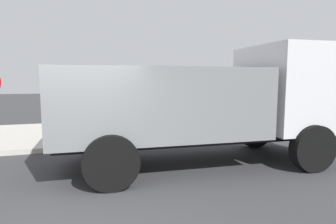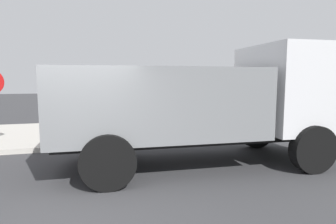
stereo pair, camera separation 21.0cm
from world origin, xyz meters
name	(u,v)px [view 1 (the left image)]	position (x,y,z in m)	size (l,w,h in m)	color
ground_plane	(78,208)	(0.00, 0.00, 0.00)	(80.00, 80.00, 0.00)	#38383A
sidewalk_curb	(79,133)	(0.00, 6.50, 0.07)	(36.00, 5.00, 0.15)	#BCB7AD
fire_hydrant	(99,121)	(0.70, 5.52, 0.66)	(0.28, 0.62, 0.95)	red
loose_tire	(95,122)	(0.51, 4.97, 0.72)	(1.10, 1.10, 0.29)	black
dump_truck_gray	(208,100)	(3.17, 1.78, 1.61)	(7.10, 3.03, 3.00)	slate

